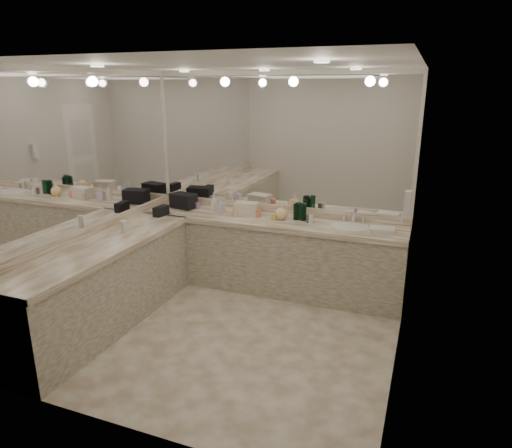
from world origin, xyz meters
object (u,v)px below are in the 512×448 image
at_px(sink, 350,227).
at_px(wall_phone, 407,203).
at_px(soap_bottle_b, 220,205).
at_px(black_toiletry_bag, 184,201).
at_px(hand_towel, 382,230).
at_px(cream_cosmetic_case, 246,208).
at_px(soap_bottle_c, 281,211).
at_px(soap_bottle_a, 214,203).

xyz_separation_m(sink, wall_phone, (0.61, -0.50, 0.46)).
distance_m(sink, soap_bottle_b, 1.63).
distance_m(black_toiletry_bag, hand_towel, 2.53).
distance_m(sink, hand_towel, 0.36).
height_order(wall_phone, black_toiletry_bag, wall_phone).
distance_m(black_toiletry_bag, soap_bottle_b, 0.55).
bearing_deg(hand_towel, sink, 173.68).
bearing_deg(soap_bottle_b, cream_cosmetic_case, 4.68).
xyz_separation_m(cream_cosmetic_case, soap_bottle_c, (0.46, -0.03, 0.01)).
bearing_deg(soap_bottle_c, soap_bottle_a, 177.53).
bearing_deg(wall_phone, soap_bottle_b, 166.89).
height_order(wall_phone, soap_bottle_b, wall_phone).
distance_m(black_toiletry_bag, soap_bottle_c, 1.35).
distance_m(wall_phone, hand_towel, 0.68).
relative_size(soap_bottle_a, soap_bottle_c, 1.10).
bearing_deg(wall_phone, hand_towel, 118.37).
bearing_deg(soap_bottle_a, cream_cosmetic_case, -1.56).
distance_m(hand_towel, soap_bottle_a, 2.10).
relative_size(soap_bottle_a, soap_bottle_b, 1.09).
distance_m(sink, black_toiletry_bag, 2.18).
bearing_deg(soap_bottle_b, sink, -0.68).
bearing_deg(sink, soap_bottle_c, 178.58).
bearing_deg(black_toiletry_bag, cream_cosmetic_case, -1.13).
xyz_separation_m(wall_phone, soap_bottle_c, (-1.43, 0.52, -0.35)).
bearing_deg(soap_bottle_a, soap_bottle_c, -2.47).
xyz_separation_m(wall_phone, soap_bottle_a, (-2.34, 0.56, -0.34)).
bearing_deg(soap_bottle_b, black_toiletry_bag, 175.26).
distance_m(hand_towel, soap_bottle_c, 1.19).
relative_size(wall_phone, black_toiletry_bag, 0.75).
distance_m(cream_cosmetic_case, soap_bottle_c, 0.46).
distance_m(soap_bottle_a, soap_bottle_b, 0.12).
bearing_deg(sink, soap_bottle_b, 179.32).
xyz_separation_m(cream_cosmetic_case, soap_bottle_b, (-0.34, -0.03, 0.02)).
height_order(sink, black_toiletry_bag, black_toiletry_bag).
distance_m(sink, soap_bottle_c, 0.83).
relative_size(soap_bottle_b, soap_bottle_c, 1.01).
bearing_deg(soap_bottle_a, soap_bottle_b, -20.24).
height_order(sink, soap_bottle_a, soap_bottle_a).
relative_size(black_toiletry_bag, hand_towel, 1.21).
bearing_deg(wall_phone, sink, 140.43).
height_order(cream_cosmetic_case, soap_bottle_a, soap_bottle_a).
bearing_deg(hand_towel, soap_bottle_b, 178.30).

